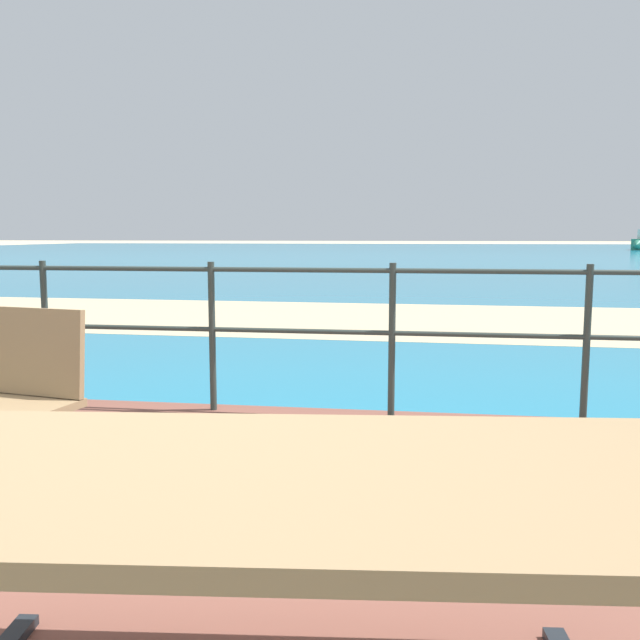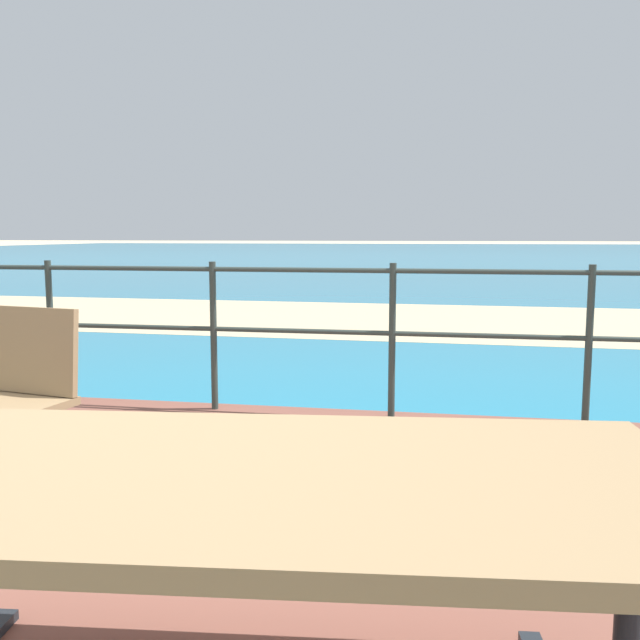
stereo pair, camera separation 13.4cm
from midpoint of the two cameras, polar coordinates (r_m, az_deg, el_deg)
The scene contains 6 objects.
ground_plane at distance 2.34m, azimuth -13.45°, elevation -24.61°, with size 240.00×240.00×0.00m, color beige.
patio_paving at distance 2.32m, azimuth -13.48°, elevation -23.98°, with size 6.40×5.20×0.06m, color brown.
sea_water at distance 41.84m, azimuth 9.13°, elevation 5.46°, with size 90.00×90.00×0.01m, color teal.
beach_strip at distance 9.89m, azimuth 5.34°, elevation 0.10°, with size 54.00×4.21×0.01m, color tan.
picnic_table at distance 1.33m, azimuth -7.29°, elevation -18.84°, with size 1.93×1.58×0.75m.
railing_fence at distance 4.38m, azimuth -0.75°, elevation 0.07°, with size 5.94×0.04×0.99m.
Camera 2 is at (0.89, -1.80, 1.23)m, focal length 38.18 mm.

